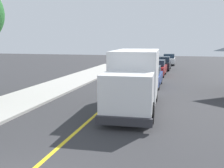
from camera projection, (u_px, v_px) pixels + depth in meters
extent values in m
cube|color=gold|center=(109.00, 103.00, 15.73)|extent=(0.16, 56.00, 0.01)
cube|color=white|center=(136.00, 73.00, 15.05)|extent=(2.65, 5.11, 2.60)
cube|color=white|center=(127.00, 92.00, 11.75)|extent=(2.38, 2.11, 1.70)
cube|color=#1E2D3D|center=(124.00, 87.00, 10.81)|extent=(2.04, 0.18, 0.75)
cube|color=#2D2D33|center=(124.00, 121.00, 10.87)|extent=(2.41, 0.32, 0.36)
cylinder|color=black|center=(151.00, 113.00, 11.89)|extent=(0.35, 1.01, 1.00)
cylinder|color=black|center=(106.00, 110.00, 12.30)|extent=(0.35, 1.01, 1.00)
cylinder|color=black|center=(155.00, 93.00, 16.28)|extent=(0.35, 1.01, 1.00)
cylinder|color=black|center=(122.00, 92.00, 16.70)|extent=(0.35, 1.01, 1.00)
cube|color=#2D4793|center=(150.00, 78.00, 21.53)|extent=(1.80, 4.40, 0.76)
cube|color=#1E2D3D|center=(150.00, 70.00, 21.56)|extent=(1.59, 1.80, 0.64)
cylinder|color=black|center=(158.00, 86.00, 20.04)|extent=(0.22, 0.64, 0.64)
cylinder|color=black|center=(138.00, 85.00, 20.44)|extent=(0.22, 0.64, 0.64)
cylinder|color=black|center=(161.00, 80.00, 22.73)|extent=(0.22, 0.64, 0.64)
cylinder|color=black|center=(143.00, 79.00, 23.12)|extent=(0.22, 0.64, 0.64)
cube|color=maroon|center=(157.00, 70.00, 27.99)|extent=(1.93, 4.45, 0.76)
cube|color=#1E2D3D|center=(157.00, 63.00, 28.02)|extent=(1.64, 1.85, 0.64)
cylinder|color=black|center=(163.00, 74.00, 26.50)|extent=(0.24, 0.65, 0.64)
cylinder|color=black|center=(147.00, 74.00, 26.93)|extent=(0.24, 0.65, 0.64)
cylinder|color=black|center=(165.00, 71.00, 29.16)|extent=(0.24, 0.65, 0.64)
cylinder|color=black|center=(151.00, 71.00, 29.60)|extent=(0.24, 0.65, 0.64)
cube|color=black|center=(163.00, 65.00, 33.52)|extent=(1.86, 4.42, 0.76)
cube|color=#1E2D3D|center=(163.00, 59.00, 33.54)|extent=(1.61, 1.82, 0.64)
cylinder|color=black|center=(169.00, 69.00, 32.02)|extent=(0.23, 0.64, 0.64)
cylinder|color=black|center=(156.00, 68.00, 32.44)|extent=(0.23, 0.64, 0.64)
cylinder|color=black|center=(170.00, 66.00, 34.70)|extent=(0.23, 0.64, 0.64)
cylinder|color=black|center=(158.00, 66.00, 35.12)|extent=(0.23, 0.64, 0.64)
cube|color=silver|center=(169.00, 60.00, 40.50)|extent=(1.81, 4.40, 0.76)
cube|color=#1E2D3D|center=(169.00, 56.00, 40.52)|extent=(1.59, 1.80, 0.64)
cylinder|color=black|center=(174.00, 63.00, 39.01)|extent=(0.22, 0.64, 0.64)
cylinder|color=black|center=(163.00, 63.00, 39.40)|extent=(0.22, 0.64, 0.64)
cylinder|color=black|center=(174.00, 62.00, 41.70)|extent=(0.22, 0.64, 0.64)
cylinder|color=black|center=(164.00, 62.00, 42.09)|extent=(0.22, 0.64, 0.64)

